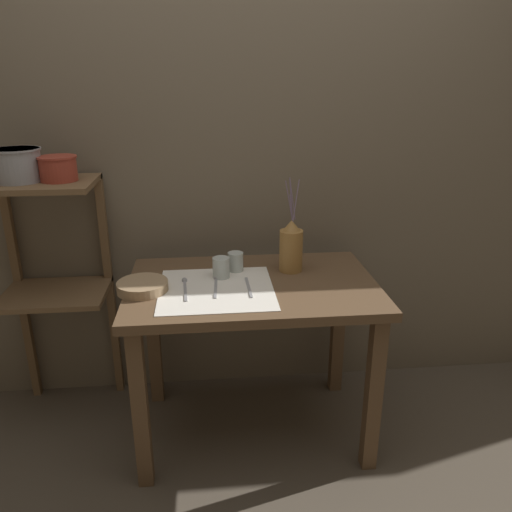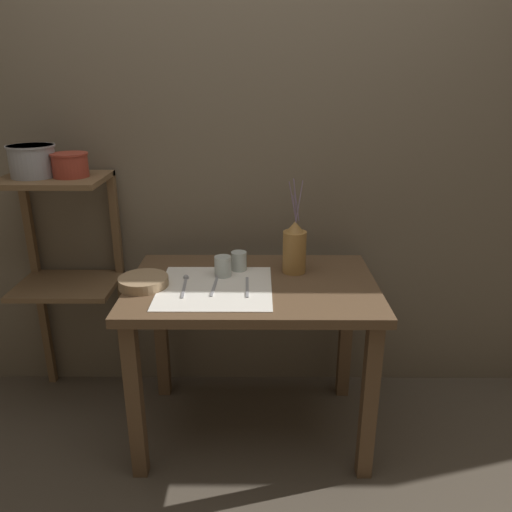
% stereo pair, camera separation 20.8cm
% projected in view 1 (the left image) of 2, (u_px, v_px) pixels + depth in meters
% --- Properties ---
extents(ground_plane, '(12.00, 12.00, 0.00)m').
position_uv_depth(ground_plane, '(253.00, 428.00, 2.38)').
color(ground_plane, brown).
extents(stone_wall_back, '(7.00, 0.06, 2.40)m').
position_uv_depth(stone_wall_back, '(243.00, 160.00, 2.39)').
color(stone_wall_back, '#6B5E4C').
rests_on(stone_wall_back, ground_plane).
extents(wooden_table, '(1.06, 0.69, 0.75)m').
position_uv_depth(wooden_table, '(253.00, 308.00, 2.16)').
color(wooden_table, brown).
rests_on(wooden_table, ground_plane).
extents(wooden_shelf_unit, '(0.46, 0.35, 1.16)m').
position_uv_depth(wooden_shelf_unit, '(53.00, 256.00, 2.27)').
color(wooden_shelf_unit, brown).
rests_on(wooden_shelf_unit, ground_plane).
extents(linen_cloth, '(0.47, 0.46, 0.00)m').
position_uv_depth(linen_cloth, '(216.00, 289.00, 2.05)').
color(linen_cloth, white).
rests_on(linen_cloth, wooden_table).
extents(pitcher_with_flowers, '(0.10, 0.10, 0.42)m').
position_uv_depth(pitcher_with_flowers, '(291.00, 247.00, 2.22)').
color(pitcher_with_flowers, olive).
rests_on(pitcher_with_flowers, wooden_table).
extents(wooden_bowl, '(0.21, 0.21, 0.04)m').
position_uv_depth(wooden_bowl, '(143.00, 286.00, 2.03)').
color(wooden_bowl, '#9E7F5B').
rests_on(wooden_bowl, wooden_table).
extents(glass_tumbler_near, '(0.07, 0.07, 0.09)m').
position_uv_depth(glass_tumbler_near, '(221.00, 268.00, 2.16)').
color(glass_tumbler_near, '#B7C1BC').
rests_on(glass_tumbler_near, wooden_table).
extents(glass_tumbler_far, '(0.07, 0.07, 0.08)m').
position_uv_depth(glass_tumbler_far, '(236.00, 262.00, 2.23)').
color(glass_tumbler_far, '#B7C1BC').
rests_on(glass_tumbler_far, wooden_table).
extents(spoon_outer, '(0.03, 0.22, 0.02)m').
position_uv_depth(spoon_outer, '(185.00, 284.00, 2.08)').
color(spoon_outer, '#939399').
rests_on(spoon_outer, wooden_table).
extents(spoon_inner, '(0.03, 0.22, 0.02)m').
position_uv_depth(spoon_inner, '(216.00, 282.00, 2.11)').
color(spoon_inner, '#939399').
rests_on(spoon_inner, wooden_table).
extents(fork_inner, '(0.02, 0.21, 0.00)m').
position_uv_depth(fork_inner, '(249.00, 287.00, 2.06)').
color(fork_inner, '#939399').
rests_on(fork_inner, wooden_table).
extents(metal_pot_large, '(0.20, 0.20, 0.14)m').
position_uv_depth(metal_pot_large, '(17.00, 164.00, 2.08)').
color(metal_pot_large, '#939399').
rests_on(metal_pot_large, wooden_shelf_unit).
extents(metal_pot_small, '(0.16, 0.16, 0.10)m').
position_uv_depth(metal_pot_small, '(58.00, 168.00, 2.10)').
color(metal_pot_small, '#9E3828').
rests_on(metal_pot_small, wooden_shelf_unit).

